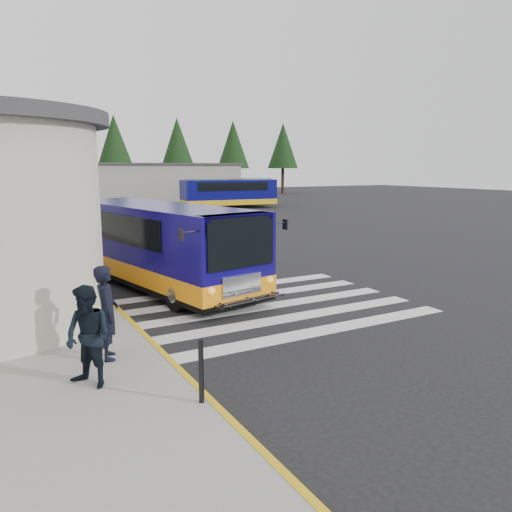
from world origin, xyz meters
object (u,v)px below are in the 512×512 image
far_bus_b (230,191)px  transit_bus (158,248)px  pedestrian_b (88,337)px  bollard (201,371)px  far_bus_a (229,192)px  pedestrian_a (107,312)px

far_bus_b → transit_bus: bearing=138.0°
pedestrian_b → far_bus_b: size_ratio=0.19×
transit_bus → bollard: bearing=-115.0°
transit_bus → far_bus_a: size_ratio=1.06×
pedestrian_b → far_bus_a: 38.53m
bollard → far_bus_b: bearing=63.3°
bollard → far_bus_a: far_bus_a is taller
far_bus_a → far_bus_b: (1.22, 2.37, 0.02)m
transit_bus → bollard: (-2.08, -8.37, -0.58)m
transit_bus → far_bus_a: (15.47, 26.63, 0.23)m
transit_bus → pedestrian_b: size_ratio=5.53×
pedestrian_b → bollard: 2.03m
pedestrian_a → pedestrian_b: 1.23m
transit_bus → bollard: size_ratio=9.20×
transit_bus → pedestrian_b: transit_bus is taller
pedestrian_a → far_bus_a: bearing=-20.5°
far_bus_a → bollard: bearing=158.2°
pedestrian_a → far_bus_b: bearing=-20.3°
bollard → pedestrian_b: bearing=133.8°
bollard → far_bus_a: size_ratio=0.12×
pedestrian_a → far_bus_b: far_bus_b is taller
transit_bus → far_bus_b: far_bus_b is taller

